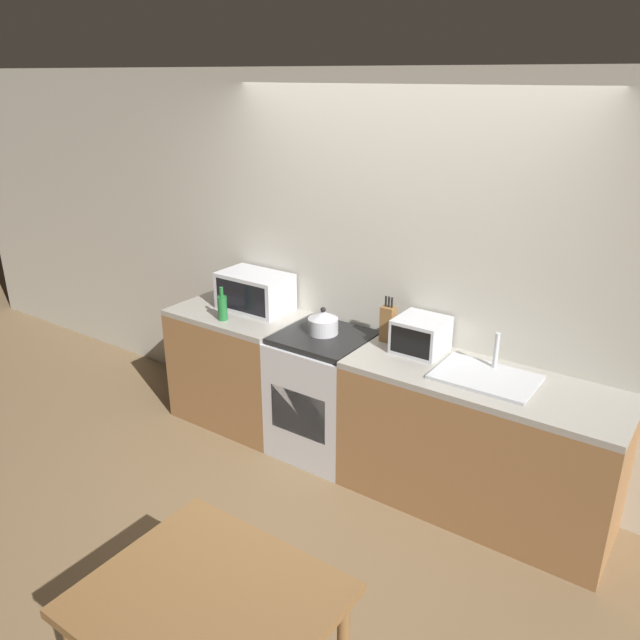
{
  "coord_description": "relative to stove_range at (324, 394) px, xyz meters",
  "views": [
    {
      "loc": [
        1.87,
        -2.6,
        2.56
      ],
      "look_at": [
        -0.3,
        0.52,
        1.05
      ],
      "focal_mm": 35.0,
      "sensor_mm": 36.0,
      "label": 1
    }
  ],
  "objects": [
    {
      "name": "knife_block",
      "position": [
        0.4,
        0.16,
        0.58
      ],
      "size": [
        0.09,
        0.08,
        0.31
      ],
      "color": "brown",
      "rests_on": "counter_right_run"
    },
    {
      "name": "counter_left_run",
      "position": [
        -0.79,
        0.0,
        0.0
      ],
      "size": [
        0.97,
        0.62,
        0.9
      ],
      "color": "olive",
      "rests_on": "ground_plane"
    },
    {
      "name": "ground_plane",
      "position": [
        0.34,
        -0.62,
        -0.45
      ],
      "size": [
        16.0,
        16.0,
        0.0
      ],
      "primitive_type": "plane",
      "color": "brown"
    },
    {
      "name": "counter_right_run",
      "position": [
        1.14,
        0.0,
        0.0
      ],
      "size": [
        1.65,
        0.62,
        0.9
      ],
      "color": "olive",
      "rests_on": "ground_plane"
    },
    {
      "name": "sink_basin",
      "position": [
        1.14,
        0.01,
        0.47
      ],
      "size": [
        0.58,
        0.4,
        0.24
      ],
      "color": "silver",
      "rests_on": "counter_right_run"
    },
    {
      "name": "kettle",
      "position": [
        -0.02,
        0.02,
        0.53
      ],
      "size": [
        0.21,
        0.21,
        0.19
      ],
      "color": "#B7B7BC",
      "rests_on": "stove_range"
    },
    {
      "name": "wall_back",
      "position": [
        0.34,
        0.34,
        0.85
      ],
      "size": [
        10.0,
        0.06,
        2.6
      ],
      "color": "beige",
      "rests_on": "ground_plane"
    },
    {
      "name": "stove_range",
      "position": [
        0.0,
        0.0,
        0.0
      ],
      "size": [
        0.62,
        0.62,
        0.9
      ],
      "color": "silver",
      "rests_on": "ground_plane"
    },
    {
      "name": "bottle",
      "position": [
        -0.76,
        -0.18,
        0.55
      ],
      "size": [
        0.07,
        0.07,
        0.25
      ],
      "color": "#1E662D",
      "rests_on": "counter_left_run"
    },
    {
      "name": "microwave",
      "position": [
        -0.71,
        0.12,
        0.59
      ],
      "size": [
        0.53,
        0.33,
        0.28
      ],
      "color": "silver",
      "rests_on": "counter_left_run"
    },
    {
      "name": "dining_table",
      "position": [
        0.87,
        -2.02,
        0.23
      ],
      "size": [
        0.89,
        0.78,
        0.77
      ],
      "color": "brown",
      "rests_on": "ground_plane"
    },
    {
      "name": "toaster_oven",
      "position": [
        0.65,
        0.14,
        0.56
      ],
      "size": [
        0.31,
        0.3,
        0.22
      ],
      "color": "silver",
      "rests_on": "counter_right_run"
    }
  ]
}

